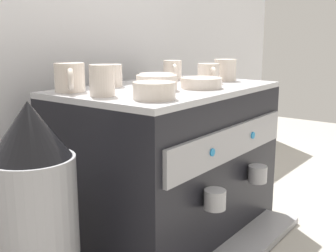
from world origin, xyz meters
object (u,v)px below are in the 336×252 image
at_px(ceramic_cup_5, 110,75).
at_px(ceramic_bowl_3, 156,79).
at_px(ceramic_bowl_1, 201,83).
at_px(milk_pitcher, 235,167).
at_px(ceramic_cup_0, 209,73).
at_px(ceramic_cup_4, 173,70).
at_px(coffee_grinder, 35,212).
at_px(ceramic_bowl_0, 157,83).
at_px(ceramic_bowl_2, 154,91).
at_px(ceramic_cup_1, 70,78).
at_px(ceramic_cup_2, 103,80).
at_px(espresso_machine, 169,161).
at_px(ceramic_cup_3, 226,70).

xyz_separation_m(ceramic_cup_5, ceramic_bowl_3, (0.13, -0.07, -0.02)).
bearing_deg(ceramic_cup_5, ceramic_bowl_1, -62.66).
distance_m(ceramic_cup_5, milk_pitcher, 0.72).
bearing_deg(ceramic_cup_0, milk_pitcher, 11.45).
relative_size(ceramic_cup_4, coffee_grinder, 0.18).
height_order(ceramic_cup_4, ceramic_bowl_0, ceramic_cup_4).
xyz_separation_m(ceramic_bowl_2, ceramic_bowl_3, (0.26, 0.20, -0.00)).
height_order(ceramic_cup_1, ceramic_bowl_0, ceramic_cup_1).
distance_m(ceramic_cup_2, ceramic_bowl_3, 0.30).
relative_size(espresso_machine, ceramic_cup_5, 5.74).
bearing_deg(ceramic_bowl_2, coffee_grinder, 155.94).
distance_m(ceramic_cup_5, coffee_grinder, 0.49).
bearing_deg(ceramic_cup_5, milk_pitcher, -12.31).
distance_m(ceramic_cup_0, ceramic_cup_3, 0.10).
relative_size(ceramic_cup_0, ceramic_bowl_1, 0.76).
xyz_separation_m(ceramic_cup_1, ceramic_cup_5, (0.16, 0.01, -0.01)).
bearing_deg(ceramic_bowl_0, ceramic_bowl_2, -143.66).
relative_size(ceramic_cup_2, ceramic_bowl_2, 0.95).
bearing_deg(espresso_machine, ceramic_cup_5, 123.31).
xyz_separation_m(ceramic_cup_5, coffee_grinder, (-0.39, -0.15, -0.26)).
bearing_deg(ceramic_bowl_0, milk_pitcher, 4.94).
height_order(ceramic_cup_0, ceramic_bowl_2, ceramic_cup_0).
bearing_deg(ceramic_bowl_3, ceramic_cup_3, -30.34).
bearing_deg(milk_pitcher, coffee_grinder, -178.44).
xyz_separation_m(ceramic_cup_0, ceramic_bowl_2, (-0.37, -0.08, -0.01)).
bearing_deg(espresso_machine, ceramic_bowl_2, -151.28).
xyz_separation_m(ceramic_cup_2, ceramic_bowl_3, (0.29, 0.06, -0.02)).
distance_m(espresso_machine, ceramic_bowl_2, 0.35).
xyz_separation_m(espresso_machine, ceramic_cup_2, (-0.25, 0.02, 0.27)).
bearing_deg(ceramic_cup_0, ceramic_bowl_3, 133.42).
height_order(ceramic_cup_4, ceramic_cup_5, same).
distance_m(ceramic_cup_5, ceramic_bowl_2, 0.30).
bearing_deg(ceramic_cup_4, ceramic_bowl_2, -149.16).
distance_m(ceramic_cup_4, milk_pitcher, 0.52).
xyz_separation_m(espresso_machine, ceramic_cup_1, (-0.25, 0.14, 0.27)).
bearing_deg(espresso_machine, coffee_grinder, -179.62).
xyz_separation_m(ceramic_bowl_0, coffee_grinder, (-0.39, 0.02, -0.24)).
bearing_deg(ceramic_bowl_2, ceramic_cup_5, 65.24).
height_order(espresso_machine, ceramic_bowl_3, ceramic_bowl_3).
height_order(espresso_machine, ceramic_cup_2, ceramic_cup_2).
distance_m(espresso_machine, ceramic_bowl_0, 0.27).
bearing_deg(milk_pitcher, ceramic_cup_5, 167.69).
distance_m(ceramic_cup_1, ceramic_bowl_3, 0.30).
distance_m(ceramic_cup_3, ceramic_cup_5, 0.40).
bearing_deg(coffee_grinder, ceramic_cup_1, 31.78).
bearing_deg(ceramic_cup_4, ceramic_cup_5, 172.47).
xyz_separation_m(ceramic_cup_2, coffee_grinder, (-0.23, -0.02, -0.26)).
distance_m(espresso_machine, ceramic_bowl_1, 0.26).
bearing_deg(milk_pitcher, ceramic_bowl_1, -165.44).
xyz_separation_m(espresso_machine, coffee_grinder, (-0.49, -0.00, 0.00)).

